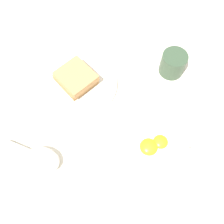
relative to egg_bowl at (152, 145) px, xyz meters
name	(u,v)px	position (x,y,z in m)	size (l,w,h in m)	color
ground_plane	(120,137)	(-0.07, -0.04, -0.02)	(3.00, 3.00, 0.00)	silver
egg_bowl	(152,145)	(0.00, 0.00, 0.00)	(0.17, 0.17, 0.07)	white
toast_plate	(77,84)	(-0.26, -0.05, -0.02)	(0.22, 0.22, 0.01)	white
toast_sandwich	(76,78)	(-0.26, -0.05, 0.01)	(0.10, 0.09, 0.04)	#9E7042
soup_spoon	(40,158)	(-0.13, -0.23, 0.00)	(0.15, 0.11, 0.04)	white
drinking_cup	(173,63)	(-0.14, 0.19, 0.01)	(0.07, 0.07, 0.07)	#334733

